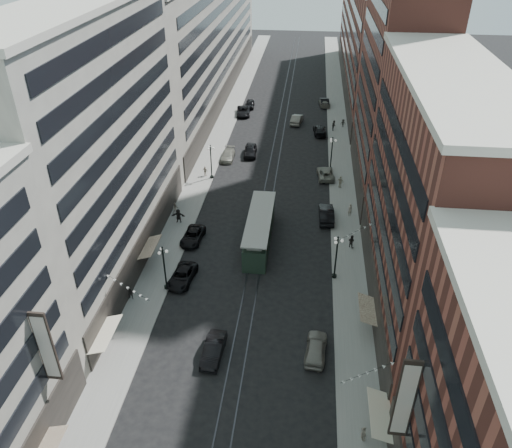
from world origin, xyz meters
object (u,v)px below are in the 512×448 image
at_px(lamppost_sw_far, 164,267).
at_px(car_12, 320,130).
at_px(lamppost_se_mid, 332,152).
at_px(pedestrian_6, 205,171).
at_px(lamppost_se_far, 336,256).
at_px(car_2, 182,276).
at_px(car_10, 326,214).
at_px(car_7, 193,236).
at_px(car_extra_1, 243,111).
at_px(car_8, 228,155).
at_px(car_11, 326,174).
at_px(pedestrian_4, 364,434).
at_px(pedestrian_extra_2, 176,208).
at_px(pedestrian_2, 131,293).
at_px(car_13, 250,150).
at_px(pedestrian_5, 178,216).
at_px(car_4, 316,348).
at_px(lamppost_sw_mid, 211,160).
at_px(pedestrian_extra_0, 340,182).
at_px(pedestrian_7, 351,241).
at_px(pedestrian_8, 350,210).
at_px(car_14, 297,119).
at_px(car_5, 214,350).
at_px(pedestrian_extra_1, 334,125).
at_px(car_extra_0, 324,103).
at_px(car_extra_2, 324,102).
at_px(streetcar, 259,231).
at_px(pedestrian_9, 343,123).

height_order(lamppost_sw_far, car_12, lamppost_sw_far).
bearing_deg(lamppost_se_mid, pedestrian_6, -167.36).
xyz_separation_m(lamppost_se_far, car_2, (-17.00, -2.41, -2.39)).
height_order(lamppost_se_far, car_10, lamppost_se_far).
xyz_separation_m(car_7, car_extra_1, (0.33, 46.19, 0.09)).
distance_m(car_8, car_11, 17.04).
bearing_deg(pedestrian_4, pedestrian_extra_2, 16.60).
xyz_separation_m(pedestrian_2, car_13, (8.22, 38.56, -0.02)).
bearing_deg(pedestrian_5, car_8, 78.53).
relative_size(car_4, car_13, 0.94).
relative_size(car_11, pedestrian_6, 3.29).
relative_size(car_8, pedestrian_extra_2, 2.97).
xyz_separation_m(lamppost_sw_mid, pedestrian_extra_0, (19.76, -1.05, -2.02)).
bearing_deg(pedestrian_6, pedestrian_7, 162.00).
relative_size(car_10, pedestrian_5, 2.80).
distance_m(lamppost_sw_far, car_10, 24.32).
height_order(car_2, car_11, car_11).
relative_size(car_7, car_extra_1, 0.88).
height_order(pedestrian_5, pedestrian_8, pedestrian_5).
relative_size(car_12, car_14, 1.03).
relative_size(car_4, pedestrian_5, 2.47).
bearing_deg(car_8, car_5, -82.82).
bearing_deg(car_5, car_10, 70.21).
relative_size(car_13, pedestrian_extra_1, 2.66).
distance_m(pedestrian_8, car_extra_0, 45.51).
bearing_deg(car_10, car_4, 85.28).
bearing_deg(car_11, car_extra_2, -95.89).
distance_m(streetcar, car_4, 19.52).
xyz_separation_m(lamppost_sw_far, pedestrian_4, (20.17, -16.52, -2.19)).
bearing_deg(lamppost_sw_far, pedestrian_extra_2, 100.47).
distance_m(lamppost_sw_far, lamppost_se_mid, 36.91).
bearing_deg(car_12, pedestrian_8, 92.74).
xyz_separation_m(car_extra_1, car_extra_2, (16.47, 7.74, 0.02)).
relative_size(car_7, car_11, 0.96).
xyz_separation_m(pedestrian_4, car_10, (-2.57, 33.16, -0.01)).
xyz_separation_m(car_4, pedestrian_5, (-18.38, 21.45, 0.30)).
height_order(lamppost_sw_far, pedestrian_extra_2, lamppost_sw_far).
xyz_separation_m(lamppost_sw_mid, car_13, (4.92, 9.37, -2.22)).
xyz_separation_m(lamppost_sw_far, car_12, (16.66, 47.21, -2.31)).
bearing_deg(streetcar, pedestrian_7, -0.34).
bearing_deg(pedestrian_9, pedestrian_2, -117.41).
relative_size(car_14, pedestrian_extra_0, 2.81).
relative_size(pedestrian_8, pedestrian_extra_1, 0.93).
bearing_deg(car_extra_0, car_4, 83.02).
height_order(car_7, pedestrian_8, pedestrian_8).
bearing_deg(pedestrian_2, car_11, 59.21).
distance_m(lamppost_se_far, car_13, 35.14).
height_order(lamppost_se_mid, pedestrian_2, lamppost_se_mid).
xyz_separation_m(car_11, car_13, (-12.68, 7.15, 0.15)).
xyz_separation_m(lamppost_se_far, car_8, (-17.04, 30.38, -2.37)).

